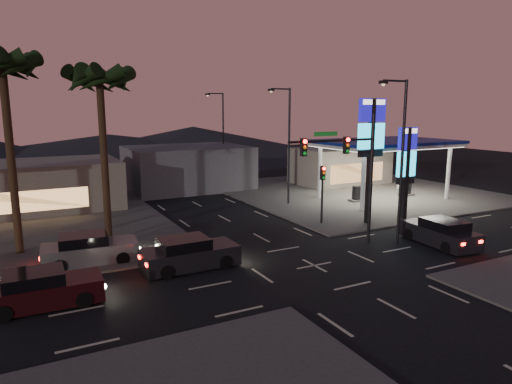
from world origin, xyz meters
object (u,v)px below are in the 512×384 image
car_lane_a_mid (41,290)px  gas_station (385,144)px  pylon_sign_tall (371,136)px  traffic_signal_mast (349,161)px  car_lane_b_front (89,250)px  suv_station (441,233)px  pylon_sign_short (406,160)px  car_lane_a_front (189,254)px

car_lane_a_mid → gas_station: bearing=20.3°
pylon_sign_tall → gas_station: bearing=40.9°
traffic_signal_mast → car_lane_a_mid: bearing=-177.3°
traffic_signal_mast → car_lane_b_front: size_ratio=1.54×
traffic_signal_mast → suv_station: (5.32, -2.48, -4.46)m
pylon_sign_tall → car_lane_a_mid: pylon_sign_tall is taller
pylon_sign_short → suv_station: bearing=-111.1°
car_lane_b_front → pylon_sign_short: bearing=-4.0°
pylon_sign_short → traffic_signal_mast: 7.69m
pylon_sign_tall → pylon_sign_short: pylon_sign_tall is taller
car_lane_b_front → suv_station: 20.78m
pylon_sign_short → car_lane_a_mid: 24.78m
pylon_sign_tall → car_lane_a_mid: size_ratio=1.82×
car_lane_a_front → car_lane_b_front: size_ratio=1.00×
pylon_sign_tall → traffic_signal_mast: 6.02m
pylon_sign_tall → suv_station: (0.58, -5.99, -5.63)m
pylon_sign_tall → car_lane_b_front: (-19.15, 0.51, -5.63)m
pylon_sign_tall → suv_station: size_ratio=1.76×
pylon_sign_short → car_lane_b_front: size_ratio=1.35×
pylon_sign_tall → traffic_signal_mast: (-4.74, -3.51, -1.17)m
pylon_sign_short → car_lane_b_front: (-21.65, 1.51, -3.89)m
pylon_sign_tall → car_lane_a_front: (-14.60, -2.75, -5.62)m
pylon_sign_tall → traffic_signal_mast: bearing=-143.5°
gas_station → car_lane_a_mid: size_ratio=2.47×
gas_station → car_lane_b_front: 27.66m
pylon_sign_short → traffic_signal_mast: bearing=-160.9°
car_lane_a_mid → car_lane_b_front: car_lane_b_front is taller
traffic_signal_mast → car_lane_b_front: (-14.41, 4.02, -4.46)m
gas_station → suv_station: bearing=-119.0°
gas_station → traffic_signal_mast: 15.82m
pylon_sign_tall → car_lane_b_front: 19.97m
pylon_sign_tall → suv_station: pylon_sign_tall is taller
pylon_sign_tall → traffic_signal_mast: pylon_sign_tall is taller
gas_station → car_lane_a_front: size_ratio=2.35×
pylon_sign_short → car_lane_a_mid: pylon_sign_short is taller
pylon_sign_short → car_lane_a_mid: size_ratio=1.42×
gas_station → car_lane_a_front: bearing=-157.3°
gas_station → car_lane_a_mid: (-29.24, -10.81, -4.34)m
suv_station → pylon_sign_short: bearing=68.9°
gas_station → car_lane_b_front: (-26.65, -5.99, -4.31)m
car_lane_a_mid → car_lane_a_front: bearing=12.4°
pylon_sign_short → car_lane_a_front: (-17.10, -1.75, -3.88)m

